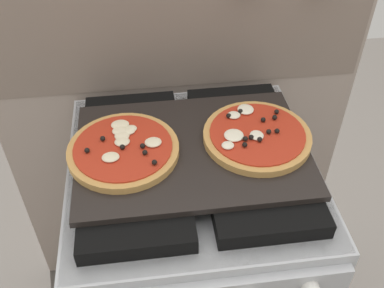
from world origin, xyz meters
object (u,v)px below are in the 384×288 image
object	(u,v)px
stove	(192,261)
baking_tray	(192,150)
pizza_left	(123,148)
pizza_right	(256,135)

from	to	relation	value
stove	baking_tray	world-z (taller)	baking_tray
stove	pizza_left	size ratio (longest dim) A/B	3.51
stove	baking_tray	bearing A→B (deg)	90.00
pizza_right	stove	bearing A→B (deg)	-176.13
pizza_left	pizza_right	distance (m)	0.31
pizza_left	stove	bearing A→B (deg)	-2.72
stove	pizza_left	world-z (taller)	pizza_left
baking_tray	pizza_right	xyz separation A→B (m)	(0.16, 0.01, 0.02)
stove	pizza_right	world-z (taller)	pizza_right
baking_tray	pizza_right	bearing A→B (deg)	3.26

